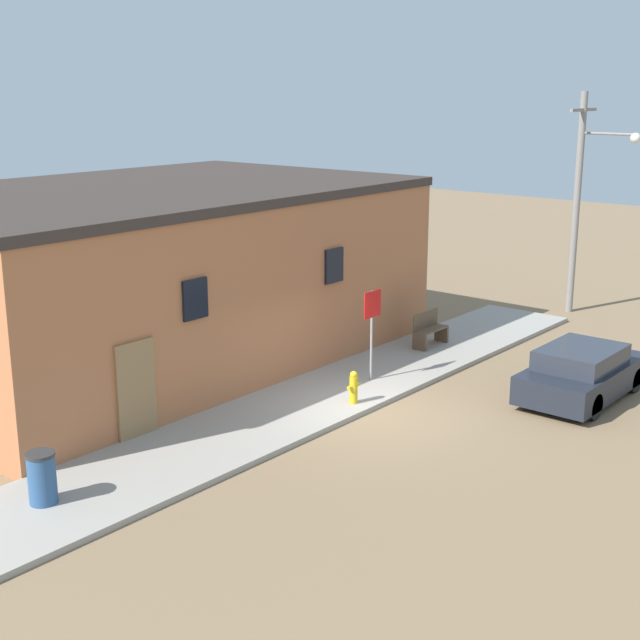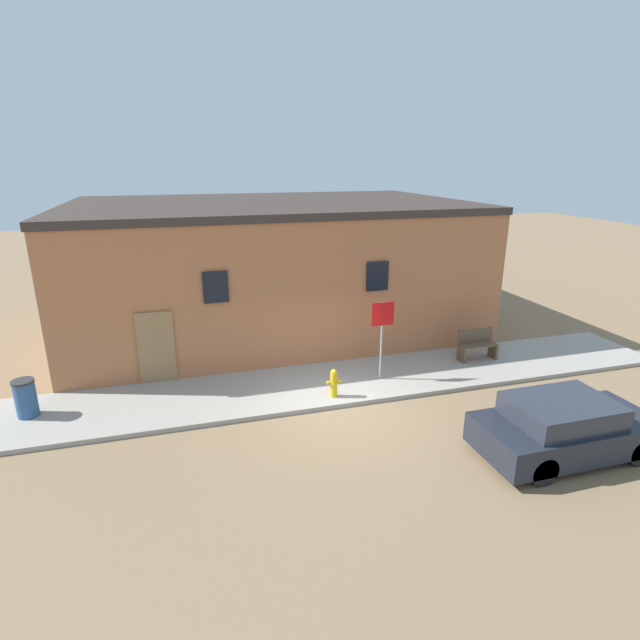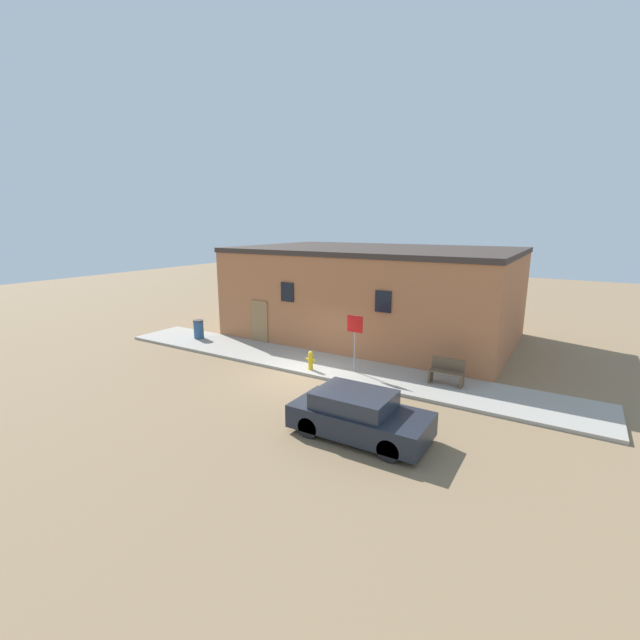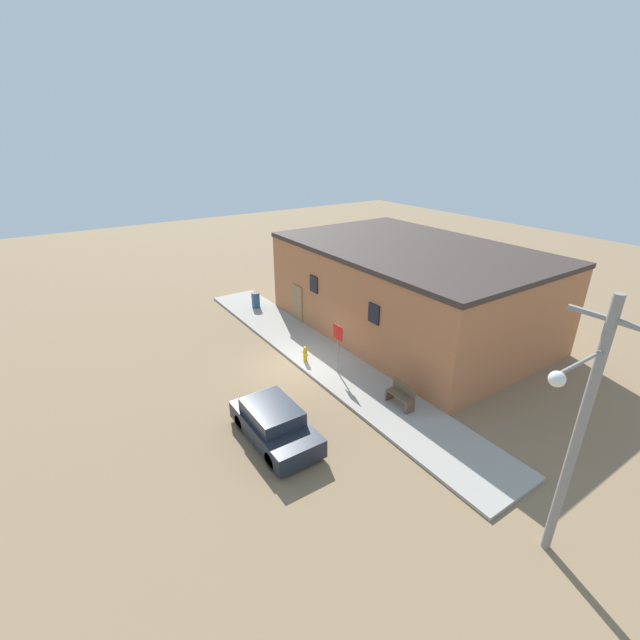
{
  "view_description": "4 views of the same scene",
  "coord_description": "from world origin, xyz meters",
  "px_view_note": "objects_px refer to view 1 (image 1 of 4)",
  "views": [
    {
      "loc": [
        -15.56,
        -11.4,
        7.3
      ],
      "look_at": [
        -0.09,
        1.4,
        2.0
      ],
      "focal_mm": 50.0,
      "sensor_mm": 36.0,
      "label": 1
    },
    {
      "loc": [
        -3.72,
        -11.0,
        6.19
      ],
      "look_at": [
        -0.09,
        1.4,
        2.0
      ],
      "focal_mm": 28.0,
      "sensor_mm": 36.0,
      "label": 2
    },
    {
      "loc": [
        8.93,
        -13.43,
        5.91
      ],
      "look_at": [
        -0.09,
        1.4,
        2.0
      ],
      "focal_mm": 24.0,
      "sensor_mm": 36.0,
      "label": 3
    },
    {
      "loc": [
        15.25,
        -8.86,
        10.04
      ],
      "look_at": [
        -0.09,
        1.4,
        2.0
      ],
      "focal_mm": 24.0,
      "sensor_mm": 36.0,
      "label": 4
    }
  ],
  "objects_px": {
    "utility_pole": "(582,194)",
    "parked_car": "(582,373)",
    "stop_sign": "(372,318)",
    "fire_hydrant": "(354,387)",
    "bench": "(429,330)",
    "trash_bin": "(42,478)"
  },
  "relations": [
    {
      "from": "utility_pole",
      "to": "parked_car",
      "type": "bearing_deg",
      "value": -154.66
    },
    {
      "from": "fire_hydrant",
      "to": "stop_sign",
      "type": "bearing_deg",
      "value": 22.97
    },
    {
      "from": "bench",
      "to": "utility_pole",
      "type": "bearing_deg",
      "value": -11.11
    },
    {
      "from": "fire_hydrant",
      "to": "bench",
      "type": "xyz_separation_m",
      "value": [
        5.15,
        1.25,
        0.06
      ]
    },
    {
      "from": "stop_sign",
      "to": "bench",
      "type": "distance_m",
      "value": 3.75
    },
    {
      "from": "parked_car",
      "to": "bench",
      "type": "bearing_deg",
      "value": 77.52
    },
    {
      "from": "bench",
      "to": "trash_bin",
      "type": "xyz_separation_m",
      "value": [
        -12.72,
        -0.13,
        0.03
      ]
    },
    {
      "from": "fire_hydrant",
      "to": "utility_pole",
      "type": "bearing_deg",
      "value": -0.37
    },
    {
      "from": "stop_sign",
      "to": "parked_car",
      "type": "bearing_deg",
      "value": -61.87
    },
    {
      "from": "trash_bin",
      "to": "utility_pole",
      "type": "relative_size",
      "value": 0.13
    },
    {
      "from": "utility_pole",
      "to": "stop_sign",
      "type": "bearing_deg",
      "value": 175.72
    },
    {
      "from": "utility_pole",
      "to": "bench",
      "type": "bearing_deg",
      "value": 168.89
    },
    {
      "from": "bench",
      "to": "trash_bin",
      "type": "height_order",
      "value": "bench"
    },
    {
      "from": "utility_pole",
      "to": "fire_hydrant",
      "type": "bearing_deg",
      "value": 179.63
    },
    {
      "from": "utility_pole",
      "to": "trash_bin",
      "type": "bearing_deg",
      "value": 176.5
    },
    {
      "from": "trash_bin",
      "to": "utility_pole",
      "type": "bearing_deg",
      "value": -3.5
    },
    {
      "from": "parked_car",
      "to": "trash_bin",
      "type": "bearing_deg",
      "value": 157.04
    },
    {
      "from": "bench",
      "to": "utility_pole",
      "type": "xyz_separation_m",
      "value": [
        6.75,
        -1.33,
        3.33
      ]
    },
    {
      "from": "trash_bin",
      "to": "fire_hydrant",
      "type": "bearing_deg",
      "value": -8.38
    },
    {
      "from": "bench",
      "to": "parked_car",
      "type": "distance_m",
      "value": 5.17
    },
    {
      "from": "stop_sign",
      "to": "fire_hydrant",
      "type": "bearing_deg",
      "value": -157.03
    },
    {
      "from": "trash_bin",
      "to": "parked_car",
      "type": "distance_m",
      "value": 12.61
    }
  ]
}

